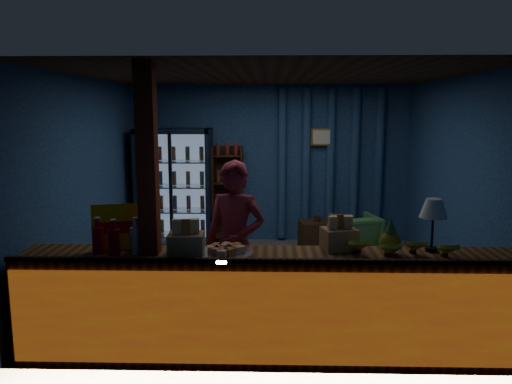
# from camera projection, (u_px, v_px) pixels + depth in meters

# --- Properties ---
(ground) EXTENTS (4.60, 4.60, 0.00)m
(ground) POSITION_uv_depth(u_px,v_px,m) (270.00, 283.00, 6.38)
(ground) COLOR #515154
(ground) RESTS_ON ground
(room_walls) EXTENTS (4.60, 4.60, 4.60)m
(room_walls) POSITION_uv_depth(u_px,v_px,m) (270.00, 161.00, 6.12)
(room_walls) COLOR navy
(room_walls) RESTS_ON ground
(counter) EXTENTS (4.40, 0.57, 0.99)m
(counter) POSITION_uv_depth(u_px,v_px,m) (270.00, 306.00, 4.42)
(counter) COLOR brown
(counter) RESTS_ON ground
(support_post) EXTENTS (0.16, 0.16, 2.60)m
(support_post) POSITION_uv_depth(u_px,v_px,m) (149.00, 214.00, 4.32)
(support_post) COLOR maroon
(support_post) RESTS_ON ground
(beverage_cooler) EXTENTS (1.20, 0.62, 1.90)m
(beverage_cooler) POSITION_uv_depth(u_px,v_px,m) (175.00, 188.00, 8.16)
(beverage_cooler) COLOR black
(beverage_cooler) RESTS_ON ground
(bottle_shelf) EXTENTS (0.50, 0.28, 1.60)m
(bottle_shelf) POSITION_uv_depth(u_px,v_px,m) (228.00, 195.00, 8.30)
(bottle_shelf) COLOR #3C2613
(bottle_shelf) RESTS_ON ground
(curtain_folds) EXTENTS (1.74, 0.14, 2.50)m
(curtain_folds) POSITION_uv_depth(u_px,v_px,m) (330.00, 164.00, 8.25)
(curtain_folds) COLOR navy
(curtain_folds) RESTS_ON room_walls
(framed_picture) EXTENTS (0.36, 0.04, 0.28)m
(framed_picture) POSITION_uv_depth(u_px,v_px,m) (322.00, 137.00, 8.14)
(framed_picture) COLOR gold
(framed_picture) RESTS_ON room_walls
(shopkeeper) EXTENTS (0.71, 0.56, 1.70)m
(shopkeeper) POSITION_uv_depth(u_px,v_px,m) (235.00, 245.00, 5.02)
(shopkeeper) COLOR maroon
(shopkeeper) RESTS_ON ground
(green_chair) EXTENTS (0.79, 0.80, 0.60)m
(green_chair) POSITION_uv_depth(u_px,v_px,m) (355.00, 234.00, 7.70)
(green_chair) COLOR #4F9E50
(green_chair) RESTS_ON ground
(side_table) EXTENTS (0.59, 0.47, 0.57)m
(side_table) POSITION_uv_depth(u_px,v_px,m) (317.00, 236.00, 7.77)
(side_table) COLOR #3C2613
(side_table) RESTS_ON ground
(yellow_sign) EXTENTS (0.53, 0.24, 0.41)m
(yellow_sign) POSITION_uv_depth(u_px,v_px,m) (122.00, 227.00, 4.46)
(yellow_sign) COLOR yellow
(yellow_sign) RESTS_ON counter
(soda_bottles) EXTENTS (0.43, 0.18, 0.32)m
(soda_bottles) POSITION_uv_depth(u_px,v_px,m) (116.00, 240.00, 4.32)
(soda_bottles) COLOR #B70C19
(soda_bottles) RESTS_ON counter
(snack_box_left) EXTENTS (0.31, 0.26, 0.32)m
(snack_box_left) POSITION_uv_depth(u_px,v_px,m) (186.00, 243.00, 4.28)
(snack_box_left) COLOR #AC7B53
(snack_box_left) RESTS_ON counter
(snack_box_centre) EXTENTS (0.34, 0.30, 0.31)m
(snack_box_centre) POSITION_uv_depth(u_px,v_px,m) (339.00, 237.00, 4.48)
(snack_box_centre) COLOR #AC7B53
(snack_box_centre) RESTS_ON counter
(pastry_tray) EXTENTS (0.50, 0.50, 0.08)m
(pastry_tray) POSITION_uv_depth(u_px,v_px,m) (224.00, 252.00, 4.30)
(pastry_tray) COLOR silver
(pastry_tray) RESTS_ON counter
(banana_bunches) EXTENTS (0.94, 0.28, 0.15)m
(banana_bunches) POSITION_uv_depth(u_px,v_px,m) (402.00, 247.00, 4.28)
(banana_bunches) COLOR yellow
(banana_bunches) RESTS_ON counter
(table_lamp) EXTENTS (0.24, 0.24, 0.47)m
(table_lamp) POSITION_uv_depth(u_px,v_px,m) (434.00, 210.00, 4.37)
(table_lamp) COLOR black
(table_lamp) RESTS_ON counter
(pineapple) EXTENTS (0.19, 0.19, 0.32)m
(pineapple) POSITION_uv_depth(u_px,v_px,m) (390.00, 239.00, 4.33)
(pineapple) COLOR olive
(pineapple) RESTS_ON counter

